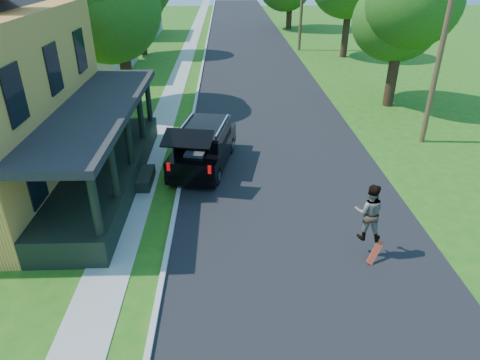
{
  "coord_description": "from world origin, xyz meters",
  "views": [
    {
      "loc": [
        -2.26,
        -8.49,
        7.76
      ],
      "look_at": [
        -1.87,
        3.0,
        1.68
      ],
      "focal_mm": 32.0,
      "sensor_mm": 36.0,
      "label": 1
    }
  ],
  "objects_px": {
    "skateboarder": "(369,212)",
    "tree_right_near": "(403,6)",
    "utility_pole_near": "(441,50)",
    "black_suv": "(203,146)"
  },
  "relations": [
    {
      "from": "black_suv",
      "to": "utility_pole_near",
      "type": "distance_m",
      "value": 10.85
    },
    {
      "from": "black_suv",
      "to": "utility_pole_near",
      "type": "relative_size",
      "value": 0.64
    },
    {
      "from": "black_suv",
      "to": "skateboarder",
      "type": "relative_size",
      "value": 3.03
    },
    {
      "from": "black_suv",
      "to": "tree_right_near",
      "type": "relative_size",
      "value": 0.63
    },
    {
      "from": "utility_pole_near",
      "to": "black_suv",
      "type": "bearing_deg",
      "value": -157.85
    },
    {
      "from": "utility_pole_near",
      "to": "skateboarder",
      "type": "bearing_deg",
      "value": -112.66
    },
    {
      "from": "skateboarder",
      "to": "utility_pole_near",
      "type": "relative_size",
      "value": 0.21
    },
    {
      "from": "tree_right_near",
      "to": "skateboarder",
      "type": "bearing_deg",
      "value": -111.42
    },
    {
      "from": "black_suv",
      "to": "tree_right_near",
      "type": "bearing_deg",
      "value": 47.88
    },
    {
      "from": "skateboarder",
      "to": "tree_right_near",
      "type": "relative_size",
      "value": 0.21
    }
  ]
}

